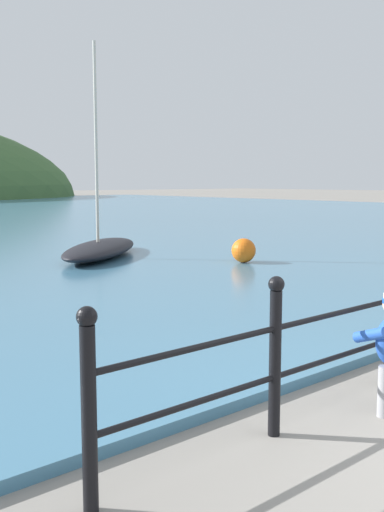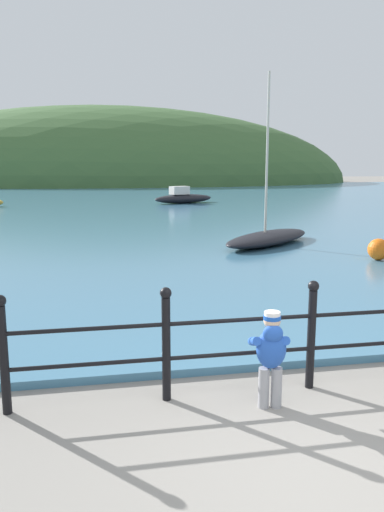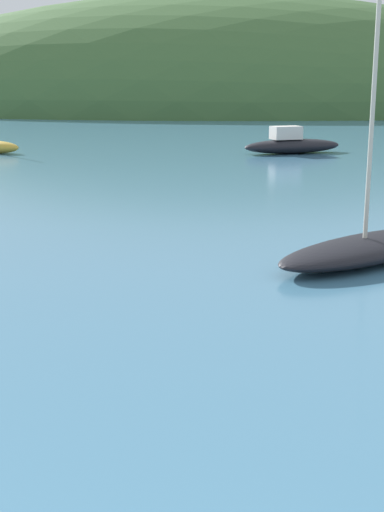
% 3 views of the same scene
% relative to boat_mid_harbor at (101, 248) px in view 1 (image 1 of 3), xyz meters
% --- Properties ---
extents(iron_railing, '(4.88, 0.12, 1.21)m').
position_rel_boat_mid_harbor_xyz_m(iron_railing, '(-3.52, -9.15, 0.33)').
color(iron_railing, black).
rests_on(iron_railing, ground).
extents(boat_mid_harbor, '(3.91, 3.61, 4.89)m').
position_rel_boat_mid_harbor_xyz_m(boat_mid_harbor, '(0.00, 0.00, 0.00)').
color(boat_mid_harbor, black).
rests_on(boat_mid_harbor, water).
extents(mooring_buoy, '(0.54, 0.54, 0.54)m').
position_rel_boat_mid_harbor_xyz_m(mooring_buoy, '(1.85, -2.89, 0.05)').
color(mooring_buoy, orange).
rests_on(mooring_buoy, water).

